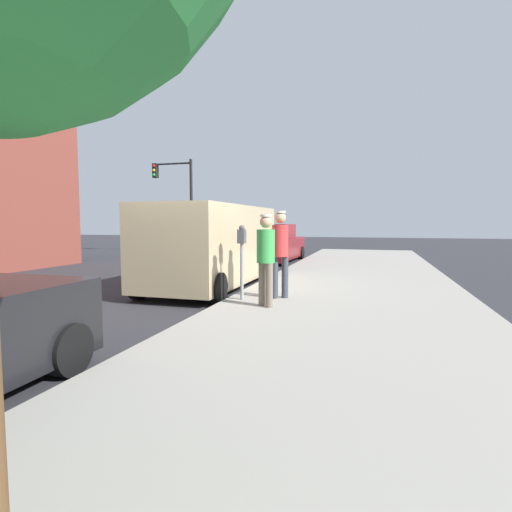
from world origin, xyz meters
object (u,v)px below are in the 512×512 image
parking_meter_near (242,249)px  pedestrian_in_red (280,248)px  parked_van (213,244)px  parked_sedan_ahead (274,245)px  pedestrian_in_green (266,254)px  traffic_light_corner (177,190)px

parking_meter_near → pedestrian_in_red: size_ratio=0.84×
parked_van → parked_sedan_ahead: (-0.12, 7.20, -0.41)m
pedestrian_in_green → traffic_light_corner: traffic_light_corner is taller
parking_meter_near → parked_sedan_ahead: (-1.62, 9.34, -0.43)m
parking_meter_near → parked_van: 2.61m
pedestrian_in_red → traffic_light_corner: (-8.76, 12.48, 2.32)m
parked_van → parked_sedan_ahead: 7.21m
pedestrian_in_green → parked_van: 3.41m
parked_van → parked_sedan_ahead: bearing=91.0°
parking_meter_near → traffic_light_corner: bearing=122.0°
parking_meter_near → traffic_light_corner: size_ratio=0.29×
pedestrian_in_red → parked_sedan_ahead: size_ratio=0.41×
pedestrian_in_red → pedestrian_in_green: size_ratio=1.05×
parking_meter_near → pedestrian_in_red: pedestrian_in_red is taller
parking_meter_near → pedestrian_in_green: size_ratio=0.89×
parking_meter_near → parked_van: bearing=125.0°
parked_sedan_ahead → traffic_light_corner: 7.84m
parking_meter_near → parked_van: (-1.50, 2.14, -0.03)m
parked_van → parked_sedan_ahead: size_ratio=1.17×
pedestrian_in_green → parked_sedan_ahead: 10.12m
parked_van → traffic_light_corner: bearing=121.4°
pedestrian_in_red → pedestrian_in_green: 0.91m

